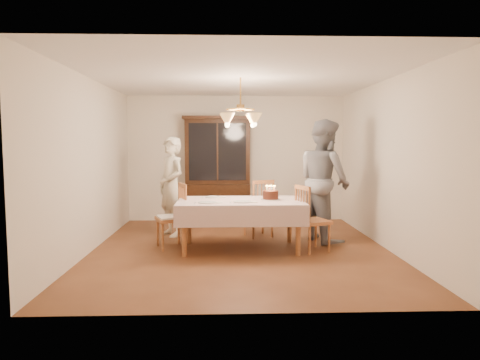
{
  "coord_description": "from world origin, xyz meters",
  "views": [
    {
      "loc": [
        -0.23,
        -6.46,
        1.63
      ],
      "look_at": [
        0.0,
        0.2,
        1.05
      ],
      "focal_mm": 32.0,
      "sensor_mm": 36.0,
      "label": 1
    }
  ],
  "objects_px": {
    "china_hutch": "(218,172)",
    "birthday_cake": "(271,195)",
    "chair_far_side": "(259,211)",
    "elderly_woman": "(171,187)",
    "dining_table": "(240,205)"
  },
  "relations": [
    {
      "from": "dining_table",
      "to": "elderly_woman",
      "type": "distance_m",
      "value": 1.55
    },
    {
      "from": "china_hutch",
      "to": "birthday_cake",
      "type": "height_order",
      "value": "china_hutch"
    },
    {
      "from": "dining_table",
      "to": "china_hutch",
      "type": "bearing_deg",
      "value": 99.68
    },
    {
      "from": "china_hutch",
      "to": "elderly_woman",
      "type": "relative_size",
      "value": 1.24
    },
    {
      "from": "dining_table",
      "to": "china_hutch",
      "type": "relative_size",
      "value": 0.88
    },
    {
      "from": "china_hutch",
      "to": "chair_far_side",
      "type": "height_order",
      "value": "china_hutch"
    },
    {
      "from": "elderly_woman",
      "to": "dining_table",
      "type": "bearing_deg",
      "value": 12.9
    },
    {
      "from": "elderly_woman",
      "to": "birthday_cake",
      "type": "relative_size",
      "value": 5.79
    },
    {
      "from": "chair_far_side",
      "to": "china_hutch",
      "type": "bearing_deg",
      "value": 118.07
    },
    {
      "from": "elderly_woman",
      "to": "chair_far_side",
      "type": "bearing_deg",
      "value": 48.86
    },
    {
      "from": "dining_table",
      "to": "chair_far_side",
      "type": "xyz_separation_m",
      "value": [
        0.35,
        0.88,
        -0.24
      ]
    },
    {
      "from": "dining_table",
      "to": "chair_far_side",
      "type": "relative_size",
      "value": 1.9
    },
    {
      "from": "china_hutch",
      "to": "elderly_woman",
      "type": "height_order",
      "value": "china_hutch"
    },
    {
      "from": "china_hutch",
      "to": "chair_far_side",
      "type": "bearing_deg",
      "value": -61.93
    },
    {
      "from": "dining_table",
      "to": "birthday_cake",
      "type": "distance_m",
      "value": 0.48
    }
  ]
}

